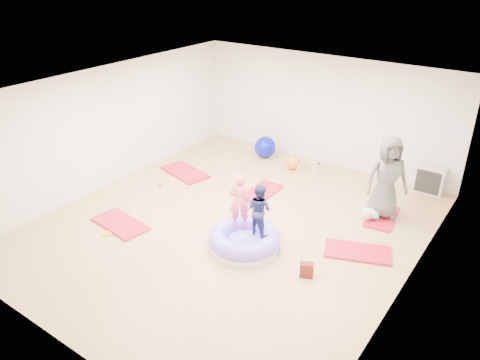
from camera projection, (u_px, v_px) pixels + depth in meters
The scene contains 19 objects.
room at pixel (231, 162), 8.97m from camera, with size 7.01×8.01×2.81m.
gym_mat_front_left at pixel (121, 224), 9.57m from camera, with size 1.24×0.62×0.05m, color red.
gym_mat_mid_left at pixel (185, 172), 11.81m from camera, with size 1.31×0.65×0.05m, color red.
gym_mat_center_back at pixel (262, 192), 10.83m from camera, with size 1.12×0.56×0.05m, color red.
gym_mat_right at pixel (358, 252), 8.67m from camera, with size 1.20×0.60×0.05m, color red.
gym_mat_rear_right at pixel (382, 217), 9.82m from camera, with size 1.10×0.55×0.05m, color red.
inflatable_cushion at pixel (245, 240), 8.76m from camera, with size 1.37×1.37×0.43m.
child_pink at pixel (239, 199), 8.63m from camera, with size 0.39×0.26×1.08m, color #F75C77.
child_navy at pixel (259, 207), 8.41m from camera, with size 0.49×0.38×1.00m, color navy.
adult_caregiver at pixel (387, 177), 9.46m from camera, with size 0.86×0.56×1.75m, color #4B4B4D.
infant at pixel (370, 214), 9.67m from camera, with size 0.37×0.38×0.22m.
ball_pit_balls at pixel (208, 196), 10.63m from camera, with size 4.90×2.99×0.07m.
exercise_ball_blue at pixel (265, 147), 12.63m from camera, with size 0.58×0.58×0.58m, color #060EA1.
exercise_ball_orange at pixel (294, 162), 11.97m from camera, with size 0.37×0.37×0.37m, color orange.
infant_play_gym at pixel (310, 166), 11.43m from camera, with size 0.61×0.58×0.47m.
cube_shelf at pixel (430, 180), 10.74m from camera, with size 0.64×0.32×0.64m.
balance_disc at pixel (270, 250), 8.69m from camera, with size 0.40×0.40×0.09m, color #16769B.
backpack at pixel (307, 270), 8.00m from camera, with size 0.23×0.14×0.27m, color #A62519.
yellow_toy at pixel (107, 234), 9.25m from camera, with size 0.20×0.20×0.03m, color orange.
Camera 1 is at (4.89, -6.60, 5.03)m, focal length 35.00 mm.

